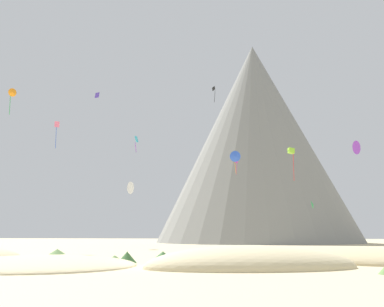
% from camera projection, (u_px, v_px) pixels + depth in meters
% --- Properties ---
extents(ground_plane, '(400.00, 400.00, 0.00)m').
position_uv_depth(ground_plane, '(145.00, 267.00, 34.02)').
color(ground_plane, '#CCBA8E').
extents(dune_foreground_left, '(19.21, 12.91, 3.64)m').
position_uv_depth(dune_foreground_left, '(251.00, 268.00, 33.41)').
color(dune_foreground_left, beige).
rests_on(dune_foreground_left, ground_plane).
extents(dune_foreground_right, '(23.65, 23.41, 1.71)m').
position_uv_depth(dune_foreground_right, '(39.00, 266.00, 35.68)').
color(dune_foreground_right, beige).
rests_on(dune_foreground_right, ground_plane).
extents(dune_midground, '(26.99, 19.73, 2.82)m').
position_uv_depth(dune_midground, '(351.00, 262.00, 40.44)').
color(dune_midground, '#C6B284').
rests_on(dune_midground, ground_plane).
extents(bush_far_left, '(2.67, 2.67, 1.07)m').
position_uv_depth(bush_far_left, '(127.00, 257.00, 39.23)').
color(bush_far_left, '#386633').
rests_on(bush_far_left, ground_plane).
extents(bush_scatter_east, '(2.02, 2.02, 0.50)m').
position_uv_depth(bush_scatter_east, '(115.00, 258.00, 43.42)').
color(bush_scatter_east, '#668C4C').
rests_on(bush_scatter_east, ground_plane).
extents(bush_near_left, '(3.05, 3.05, 0.71)m').
position_uv_depth(bush_near_left, '(57.00, 252.00, 55.93)').
color(bush_near_left, '#668C4C').
rests_on(bush_near_left, ground_plane).
extents(bush_low_patch, '(2.53, 2.53, 0.76)m').
position_uv_depth(bush_low_patch, '(163.00, 255.00, 47.06)').
color(bush_low_patch, '#386633').
rests_on(bush_low_patch, ground_plane).
extents(rock_massif, '(90.96, 90.96, 66.86)m').
position_uv_depth(rock_massif, '(256.00, 143.00, 137.54)').
color(rock_massif, gray).
rests_on(rock_massif, ground_plane).
extents(kite_white_low, '(1.09, 2.44, 2.42)m').
position_uv_depth(kite_white_low, '(130.00, 188.00, 80.82)').
color(kite_white_low, white).
extents(kite_violet_mid, '(2.16, 2.13, 2.56)m').
position_uv_depth(kite_violet_mid, '(356.00, 148.00, 75.91)').
color(kite_violet_mid, purple).
extents(kite_blue_mid, '(1.85, 0.99, 3.72)m').
position_uv_depth(kite_blue_mid, '(235.00, 157.00, 66.37)').
color(kite_blue_mid, blue).
extents(kite_magenta_mid, '(0.87, 0.54, 4.20)m').
position_uv_depth(kite_magenta_mid, '(236.00, 162.00, 92.15)').
color(kite_magenta_mid, '#D1339E').
extents(kite_rainbow_mid, '(0.90, 0.52, 4.77)m').
position_uv_depth(kite_rainbow_mid, '(57.00, 129.00, 70.82)').
color(kite_rainbow_mid, '#E5668C').
extents(kite_indigo_mid, '(1.05, 0.70, 0.99)m').
position_uv_depth(kite_indigo_mid, '(97.00, 95.00, 65.91)').
color(kite_indigo_mid, '#5138B2').
extents(kite_black_high, '(0.79, 0.92, 3.72)m').
position_uv_depth(kite_black_high, '(214.00, 91.00, 92.24)').
color(kite_black_high, black).
extents(kite_orange_mid, '(1.11, 1.30, 3.99)m').
position_uv_depth(kite_orange_mid, '(13.00, 93.00, 60.66)').
color(kite_orange_mid, orange).
extents(kite_cyan_mid, '(0.44, 1.02, 2.57)m').
position_uv_depth(kite_cyan_mid, '(136.00, 140.00, 62.74)').
color(kite_cyan_mid, '#33BCDB').
extents(kite_lime_mid, '(1.13, 1.10, 5.27)m').
position_uv_depth(kite_lime_mid, '(291.00, 151.00, 64.54)').
color(kite_lime_mid, '#8CD133').
extents(kite_green_low, '(1.13, 1.92, 1.83)m').
position_uv_depth(kite_green_low, '(313.00, 205.00, 90.07)').
color(kite_green_low, green).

